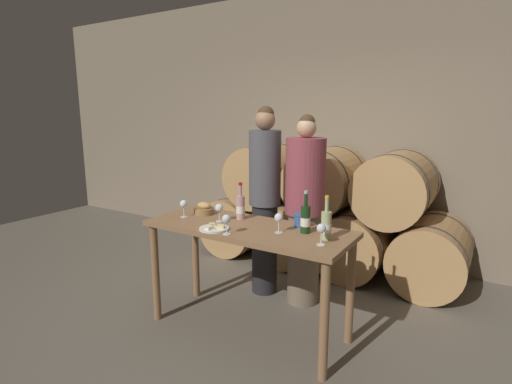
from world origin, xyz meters
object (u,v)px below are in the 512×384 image
at_px(tasting_table, 247,242).
at_px(wine_glass_far_right, 321,229).
at_px(wine_glass_center, 226,220).
at_px(person_right, 304,211).
at_px(bread_basket, 204,210).
at_px(wine_glass_left, 219,208).
at_px(wine_bottle_white, 326,225).
at_px(wine_glass_right, 279,218).
at_px(wine_bottle_red, 305,219).
at_px(cheese_plate, 214,228).
at_px(wine_bottle_rose, 241,207).
at_px(wine_glass_far_left, 184,205).
at_px(person_left, 265,199).
at_px(blue_crock, 302,219).

height_order(tasting_table, wine_glass_far_right, wine_glass_far_right).
xyz_separation_m(wine_glass_center, wine_glass_far_right, (0.68, 0.14, 0.00)).
xyz_separation_m(person_right, bread_basket, (-0.69, -0.58, 0.04)).
xyz_separation_m(tasting_table, wine_glass_left, (-0.27, -0.01, 0.24)).
height_order(tasting_table, wine_bottle_white, wine_bottle_white).
bearing_deg(tasting_table, wine_glass_right, -4.03).
bearing_deg(wine_bottle_white, wine_bottle_red, 161.26).
height_order(tasting_table, wine_glass_left, wine_glass_left).
bearing_deg(bread_basket, wine_bottle_white, -4.75).
height_order(cheese_plate, wine_glass_right, wine_glass_right).
relative_size(wine_bottle_rose, wine_glass_right, 2.08).
bearing_deg(wine_glass_far_left, person_right, 44.21).
xyz_separation_m(wine_bottle_red, cheese_plate, (-0.62, -0.29, -0.10)).
bearing_deg(bread_basket, wine_glass_left, -25.17).
bearing_deg(bread_basket, person_left, 65.10).
bearing_deg(bread_basket, wine_glass_far_right, -10.85).
bearing_deg(wine_glass_center, wine_bottle_white, 22.44).
xyz_separation_m(cheese_plate, wine_glass_center, (0.15, -0.05, 0.10)).
height_order(wine_bottle_red, wine_glass_far_left, wine_bottle_red).
relative_size(wine_bottle_rose, wine_glass_left, 2.08).
distance_m(person_left, wine_glass_far_left, 0.83).
height_order(wine_glass_far_left, wine_glass_left, same).
distance_m(person_left, wine_glass_left, 0.71).
bearing_deg(wine_bottle_rose, wine_glass_left, -123.02).
bearing_deg(bread_basket, cheese_plate, -42.03).
distance_m(person_right, bread_basket, 0.90).
relative_size(person_left, wine_bottle_red, 5.73).
relative_size(wine_bottle_red, cheese_plate, 1.40).
height_order(wine_bottle_white, wine_glass_right, wine_bottle_white).
bearing_deg(wine_glass_right, wine_glass_far_right, -13.97).
distance_m(bread_basket, cheese_plate, 0.48).
relative_size(wine_bottle_white, wine_glass_right, 2.11).
distance_m(blue_crock, cheese_plate, 0.68).
distance_m(bread_basket, wine_glass_center, 0.63).
bearing_deg(wine_bottle_white, blue_crock, 144.27).
height_order(wine_glass_right, wine_glass_far_right, same).
bearing_deg(wine_bottle_rose, wine_bottle_red, -6.51).
distance_m(wine_bottle_white, wine_glass_far_right, 0.13).
bearing_deg(wine_bottle_rose, bread_basket, -174.06).
xyz_separation_m(tasting_table, person_right, (0.17, 0.70, 0.13)).
xyz_separation_m(tasting_table, wine_glass_right, (0.29, -0.02, 0.24)).
xyz_separation_m(wine_bottle_rose, wine_glass_far_left, (-0.44, -0.20, 0.01)).
xyz_separation_m(tasting_table, blue_crock, (0.36, 0.22, 0.19)).
bearing_deg(blue_crock, tasting_table, -148.49).
bearing_deg(wine_bottle_rose, wine_glass_right, -20.72).
bearing_deg(wine_bottle_rose, wine_glass_far_right, -17.73).
bearing_deg(wine_glass_far_right, wine_glass_right, 166.03).
distance_m(tasting_table, wine_glass_right, 0.37).
relative_size(tasting_table, wine_glass_left, 11.11).
bearing_deg(wine_bottle_red, bread_basket, 178.03).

